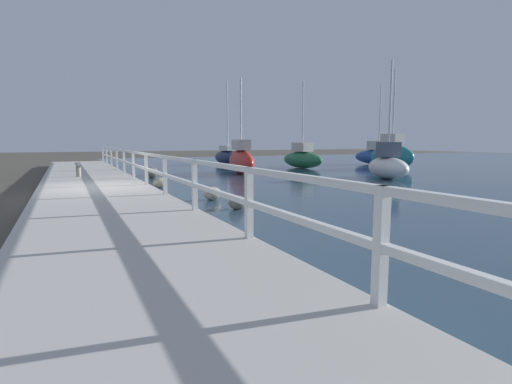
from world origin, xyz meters
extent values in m
plane|color=#4C473D|center=(0.00, 0.00, 0.00)|extent=(120.00, 120.00, 0.00)
cube|color=beige|center=(0.00, 0.00, 0.15)|extent=(3.32, 36.00, 0.31)
cube|color=white|center=(1.56, -10.80, 0.83)|extent=(0.10, 0.10, 1.05)
cube|color=white|center=(1.56, -8.10, 0.83)|extent=(0.10, 0.10, 1.05)
cube|color=white|center=(1.56, -5.40, 0.83)|extent=(0.10, 0.10, 1.05)
cube|color=white|center=(1.56, -2.70, 0.83)|extent=(0.10, 0.10, 1.05)
cube|color=white|center=(1.56, 0.00, 0.83)|extent=(0.10, 0.10, 1.05)
cube|color=white|center=(1.56, 2.70, 0.83)|extent=(0.10, 0.10, 1.05)
cube|color=white|center=(1.56, 5.40, 0.83)|extent=(0.10, 0.10, 1.05)
cube|color=white|center=(1.56, 8.10, 0.83)|extent=(0.10, 0.10, 1.05)
cube|color=white|center=(1.56, 10.80, 0.83)|extent=(0.10, 0.10, 1.05)
cube|color=white|center=(1.56, 13.50, 0.83)|extent=(0.10, 0.10, 1.05)
cube|color=white|center=(1.56, 16.20, 0.83)|extent=(0.10, 0.10, 1.05)
cube|color=white|center=(1.56, 0.00, 1.31)|extent=(0.09, 32.50, 0.08)
cube|color=white|center=(1.56, 0.00, 0.83)|extent=(0.09, 32.50, 0.08)
ellipsoid|color=gray|center=(3.03, -2.27, 0.20)|extent=(0.53, 0.48, 0.40)
ellipsoid|color=#666056|center=(2.86, 5.94, 0.25)|extent=(0.67, 0.60, 0.50)
ellipsoid|color=gray|center=(2.33, 1.56, 0.19)|extent=(0.51, 0.46, 0.38)
ellipsoid|color=#666056|center=(3.07, -4.07, 0.18)|extent=(0.47, 0.42, 0.35)
cylinder|color=gray|center=(-0.36, 4.25, 0.50)|extent=(0.19, 0.19, 0.39)
sphere|color=gray|center=(-0.36, 4.25, 0.73)|extent=(0.17, 0.17, 0.17)
ellipsoid|color=#1E707A|center=(17.50, 5.44, 0.77)|extent=(1.30, 3.39, 1.52)
cube|color=beige|center=(17.50, 5.44, 1.86)|extent=(0.87, 1.25, 0.66)
cylinder|color=silver|center=(17.50, 5.44, 3.84)|extent=(0.09, 0.09, 4.63)
ellipsoid|color=#192347|center=(10.03, 14.20, 0.53)|extent=(1.19, 4.44, 1.05)
cube|color=silver|center=(10.03, 14.20, 1.24)|extent=(0.80, 1.68, 0.36)
cylinder|color=silver|center=(10.03, 14.20, 3.57)|extent=(0.09, 0.09, 5.02)
ellipsoid|color=white|center=(12.64, 0.69, 0.51)|extent=(2.07, 3.36, 1.00)
cube|color=#4C566B|center=(12.64, 0.69, 1.35)|extent=(1.05, 1.02, 0.68)
cylinder|color=silver|center=(12.64, 0.69, 3.19)|extent=(0.09, 0.09, 4.35)
ellipsoid|color=red|center=(7.67, 6.29, 0.64)|extent=(1.57, 4.27, 1.27)
cube|color=beige|center=(7.67, 6.29, 1.55)|extent=(0.91, 1.84, 0.54)
cylinder|color=silver|center=(7.67, 6.29, 3.15)|extent=(0.09, 0.09, 3.73)
ellipsoid|color=#236B42|center=(13.03, 8.71, 0.54)|extent=(1.55, 3.81, 1.07)
cube|color=beige|center=(13.03, 8.71, 1.36)|extent=(0.94, 1.33, 0.58)
cylinder|color=silver|center=(13.03, 8.71, 3.28)|extent=(0.09, 0.09, 4.40)
ellipsoid|color=#2D4C9E|center=(20.36, 9.72, 0.57)|extent=(2.30, 3.97, 1.12)
cube|color=beige|center=(20.36, 9.72, 1.44)|extent=(1.24, 1.76, 0.63)
cylinder|color=silver|center=(20.36, 9.72, 3.48)|extent=(0.09, 0.09, 4.70)
camera|label=1|loc=(-0.82, -13.32, 1.72)|focal=28.00mm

